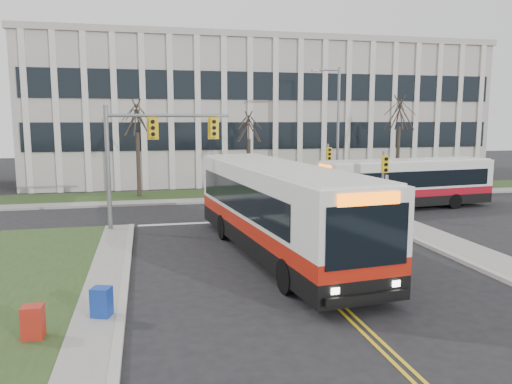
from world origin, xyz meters
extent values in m
plane|color=black|center=(0.00, 0.00, 0.00)|extent=(120.00, 120.00, 0.00)
cube|color=#9E9B93|center=(-7.00, -5.00, 0.07)|extent=(1.20, 26.00, 0.14)
cube|color=#9E9B93|center=(5.00, 15.20, 0.07)|extent=(44.00, 1.60, 0.14)
cube|color=#2E411C|center=(5.00, 18.00, 0.06)|extent=(44.00, 5.00, 0.12)
cube|color=beige|center=(5.00, 30.00, 6.00)|extent=(40.00, 16.00, 12.00)
cylinder|color=slate|center=(-7.30, 7.20, 3.10)|extent=(0.22, 0.22, 6.20)
cylinder|color=slate|center=(-4.30, 7.20, 5.70)|extent=(6.00, 0.16, 0.16)
cube|color=yellow|center=(-5.10, 7.05, 5.10)|extent=(0.34, 0.24, 0.92)
cube|color=yellow|center=(-2.10, 7.05, 5.10)|extent=(0.34, 0.24, 0.92)
cylinder|color=slate|center=(7.20, 7.00, 1.90)|extent=(0.14, 0.14, 3.80)
cube|color=yellow|center=(7.20, 6.80, 3.10)|extent=(0.34, 0.24, 0.92)
cylinder|color=slate|center=(7.20, 15.50, 1.90)|extent=(0.14, 0.14, 3.80)
cube|color=yellow|center=(7.20, 15.30, 3.10)|extent=(0.34, 0.24, 0.92)
cylinder|color=slate|center=(8.20, 16.20, 4.60)|extent=(0.20, 0.20, 9.20)
cylinder|color=slate|center=(7.30, 16.20, 9.00)|extent=(1.80, 0.14, 0.14)
cube|color=slate|center=(6.40, 16.20, 8.95)|extent=(0.50, 0.25, 0.18)
cylinder|color=slate|center=(1.90, 17.50, 0.50)|extent=(0.08, 0.08, 1.00)
cylinder|color=slate|center=(3.10, 17.50, 0.50)|extent=(0.08, 0.08, 1.00)
cube|color=white|center=(2.50, 17.50, 1.20)|extent=(1.50, 0.12, 1.60)
cylinder|color=#42352B|center=(-6.00, 18.00, 2.31)|extent=(0.28, 0.28, 4.62)
cylinder|color=#42352B|center=(2.00, 18.20, 2.05)|extent=(0.28, 0.28, 4.09)
cylinder|color=#42352B|center=(14.00, 18.00, 2.48)|extent=(0.28, 0.28, 4.95)
cube|color=#16379A|center=(-6.80, -4.32, 0.47)|extent=(0.62, 0.59, 0.95)
cube|color=#A82115|center=(-8.35, -5.36, 0.47)|extent=(0.52, 0.47, 0.95)
camera|label=1|loc=(-5.50, -18.03, 5.50)|focal=35.00mm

